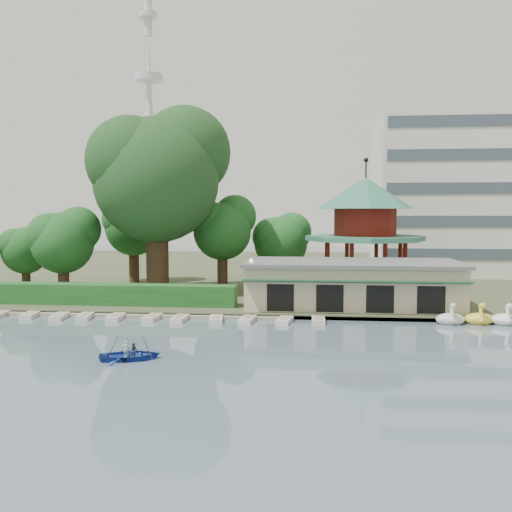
# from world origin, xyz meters

# --- Properties ---
(ground_plane) EXTENTS (220.00, 220.00, 0.00)m
(ground_plane) POSITION_xyz_m (0.00, 0.00, 0.00)
(ground_plane) COLOR slate
(ground_plane) RESTS_ON ground
(shore) EXTENTS (220.00, 70.00, 0.40)m
(shore) POSITION_xyz_m (0.00, 52.00, 0.20)
(shore) COLOR #424930
(shore) RESTS_ON ground
(embankment) EXTENTS (220.00, 0.60, 0.30)m
(embankment) POSITION_xyz_m (0.00, 17.30, 0.15)
(embankment) COLOR gray
(embankment) RESTS_ON ground
(dock) EXTENTS (34.00, 1.60, 0.24)m
(dock) POSITION_xyz_m (-12.00, 17.20, 0.12)
(dock) COLOR gray
(dock) RESTS_ON ground
(boathouse) EXTENTS (18.60, 9.39, 3.90)m
(boathouse) POSITION_xyz_m (10.00, 21.97, 2.37)
(boathouse) COLOR #C5B398
(boathouse) RESTS_ON shore
(pavilion) EXTENTS (12.40, 12.40, 13.50)m
(pavilion) POSITION_xyz_m (12.00, 32.00, 7.48)
(pavilion) COLOR #C5B398
(pavilion) RESTS_ON shore
(broadcast_tower) EXTENTS (8.00, 8.00, 96.00)m
(broadcast_tower) POSITION_xyz_m (-42.00, 140.00, 33.98)
(broadcast_tower) COLOR silver
(broadcast_tower) RESTS_ON ground
(hedge) EXTENTS (30.00, 2.00, 1.80)m
(hedge) POSITION_xyz_m (-15.00, 20.50, 1.30)
(hedge) COLOR #1F5822
(hedge) RESTS_ON shore
(lamp_post) EXTENTS (0.36, 0.36, 4.28)m
(lamp_post) POSITION_xyz_m (1.50, 19.00, 3.34)
(lamp_post) COLOR black
(lamp_post) RESTS_ON shore
(big_tree) EXTENTS (13.79, 12.85, 18.97)m
(big_tree) POSITION_xyz_m (-8.83, 28.20, 12.69)
(big_tree) COLOR #3A281C
(big_tree) RESTS_ON shore
(small_trees) EXTENTS (39.22, 16.46, 10.44)m
(small_trees) POSITION_xyz_m (-12.45, 31.81, 6.32)
(small_trees) COLOR #3A281C
(small_trees) RESTS_ON shore
(moored_rowboats) EXTENTS (35.37, 2.75, 0.36)m
(moored_rowboats) POSITION_xyz_m (-10.05, 15.78, 0.18)
(moored_rowboats) COLOR silver
(moored_rowboats) RESTS_ON ground
(rowboat_with_passengers) EXTENTS (5.70, 4.77, 2.01)m
(rowboat_with_passengers) POSITION_xyz_m (-3.98, 3.80, 0.51)
(rowboat_with_passengers) COLOR #1E3D9C
(rowboat_with_passengers) RESTS_ON ground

